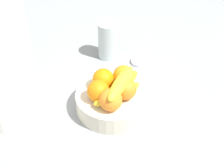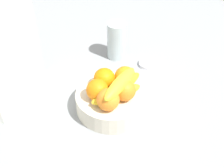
{
  "view_description": "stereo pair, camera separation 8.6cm",
  "coord_description": "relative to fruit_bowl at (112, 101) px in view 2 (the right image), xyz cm",
  "views": [
    {
      "loc": [
        -74.68,
        -7.7,
        72.79
      ],
      "look_at": [
        -3.01,
        2.99,
        10.47
      ],
      "focal_mm": 49.4,
      "sensor_mm": 36.0,
      "label": 1
    },
    {
      "loc": [
        -72.9,
        -16.13,
        72.79
      ],
      "look_at": [
        -3.01,
        2.99,
        10.47
      ],
      "focal_mm": 49.4,
      "sensor_mm": 36.0,
      "label": 2
    }
  ],
  "objects": [
    {
      "name": "orange_front_right",
      "position": [
        -3.3,
        3.73,
        6.72
      ],
      "size": [
        6.97,
        6.97,
        6.97
      ],
      "primitive_type": "sphere",
      "color": "orange",
      "rests_on": "fruit_bowl"
    },
    {
      "name": "orange_back_right",
      "position": [
        5.11,
        -3.11,
        6.72
      ],
      "size": [
        6.97,
        6.97,
        6.97
      ],
      "primitive_type": "sphere",
      "color": "orange",
      "rests_on": "fruit_bowl"
    },
    {
      "name": "orange_back_left",
      "position": [
        -1.12,
        -4.33,
        6.72
      ],
      "size": [
        6.97,
        6.97,
        6.97
      ],
      "primitive_type": "sphere",
      "color": "orange",
      "rests_on": "fruit_bowl"
    },
    {
      "name": "orange_front_left",
      "position": [
        2.49,
        3.2,
        6.72
      ],
      "size": [
        6.97,
        6.97,
        6.97
      ],
      "primitive_type": "sphere",
      "color": "orange",
      "rests_on": "fruit_bowl"
    },
    {
      "name": "orange_center",
      "position": [
        -6.53,
        -0.58,
        6.72
      ],
      "size": [
        6.97,
        6.97,
        6.97
      ],
      "primitive_type": "sphere",
      "color": "orange",
      "rests_on": "fruit_bowl"
    },
    {
      "name": "banana_bunch",
      "position": [
        -1.49,
        -2.56,
        7.43
      ],
      "size": [
        18.54,
        15.17,
        8.4
      ],
      "color": "yellow",
      "rests_on": "fruit_bowl"
    },
    {
      "name": "fruit_bowl",
      "position": [
        0.0,
        0.0,
        0.0
      ],
      "size": [
        23.42,
        23.42,
        6.47
      ],
      "primitive_type": "cylinder",
      "color": "beige",
      "rests_on": "ground_plane"
    },
    {
      "name": "thermos_tumbler",
      "position": [
        29.01,
        6.06,
        4.21
      ],
      "size": [
        7.47,
        7.47,
        14.88
      ],
      "primitive_type": "cylinder",
      "color": "#AEBFC2",
      "rests_on": "ground_plane"
    },
    {
      "name": "cutting_board",
      "position": [
        -1.98,
        31.19,
        14.77
      ],
      "size": [
        28.03,
        2.45,
        36.0
      ],
      "primitive_type": "cube",
      "rotation": [
        0.0,
        0.0,
        -0.02
      ],
      "color": "white",
      "rests_on": "ground_plane"
    },
    {
      "name": "jar_lid",
      "position": [
        26.5,
        -7.27,
        -2.63
      ],
      "size": [
        7.1,
        7.1,
        1.2
      ],
      "primitive_type": "cylinder",
      "color": "silver",
      "rests_on": "ground_plane"
    },
    {
      "name": "ground_plane",
      "position": [
        3.01,
        -2.99,
        -4.73
      ],
      "size": [
        180.0,
        140.0,
        3.0
      ],
      "primitive_type": "cube",
      "color": "gray"
    }
  ]
}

